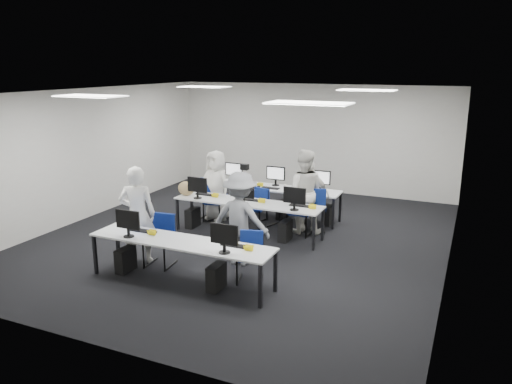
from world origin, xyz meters
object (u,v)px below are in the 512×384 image
at_px(chair_4, 300,220).
at_px(chair_6, 267,212).
at_px(desk_front, 181,244).
at_px(chair_0, 160,250).
at_px(student_1, 303,192).
at_px(student_2, 216,186).
at_px(student_3, 308,195).
at_px(photographer, 240,219).
at_px(chair_1, 250,266).
at_px(chair_7, 315,216).
at_px(desk_mid, 248,204).
at_px(chair_3, 255,215).
at_px(chair_5, 214,204).
at_px(chair_2, 213,208).
at_px(student_0, 138,215).

xyz_separation_m(chair_4, chair_6, (-0.92, 0.38, -0.03)).
bearing_deg(desk_front, chair_0, 147.68).
bearing_deg(student_1, student_2, -15.61).
bearing_deg(student_3, photographer, -121.45).
xyz_separation_m(chair_1, chair_7, (0.18, 3.01, 0.04)).
bearing_deg(desk_mid, chair_3, 99.55).
relative_size(chair_0, chair_7, 0.95).
relative_size(chair_3, chair_7, 0.83).
height_order(chair_0, chair_1, chair_0).
distance_m(chair_6, chair_7, 1.12).
relative_size(chair_1, student_2, 0.51).
relative_size(chair_0, chair_5, 0.94).
bearing_deg(desk_front, chair_5, 110.17).
height_order(chair_1, student_2, student_2).
height_order(chair_6, photographer, photographer).
relative_size(chair_4, student_3, 0.61).
xyz_separation_m(chair_3, student_1, (1.10, 0.07, 0.65)).
bearing_deg(chair_4, desk_mid, -154.08).
bearing_deg(student_2, chair_6, 28.32).
relative_size(student_3, photographer, 0.91).
xyz_separation_m(desk_mid, chair_1, (1.01, -2.08, -0.42)).
bearing_deg(chair_5, desk_mid, -31.08).
height_order(chair_1, chair_6, chair_6).
bearing_deg(chair_4, chair_1, -91.63).
height_order(chair_7, student_3, student_3).
distance_m(chair_2, chair_6, 1.28).
bearing_deg(chair_2, student_3, -11.75).
height_order(desk_mid, photographer, photographer).
xyz_separation_m(chair_0, chair_4, (1.73, 2.65, 0.01)).
bearing_deg(desk_mid, desk_front, -90.00).
relative_size(student_0, student_2, 1.10).
bearing_deg(chair_7, student_3, -177.46).
bearing_deg(desk_front, chair_4, 72.56).
height_order(desk_mid, student_1, student_1).
distance_m(desk_front, student_2, 3.48).
bearing_deg(chair_3, desk_mid, -85.03).
relative_size(chair_4, student_2, 0.58).
bearing_deg(student_1, student_0, 37.14).
bearing_deg(photographer, student_3, -100.81).
bearing_deg(chair_5, chair_0, -77.85).
bearing_deg(chair_1, chair_5, 112.38).
height_order(chair_0, chair_2, chair_0).
bearing_deg(chair_5, chair_7, 4.42).
bearing_deg(student_1, chair_5, -19.07).
bearing_deg(chair_5, student_3, 3.25).
distance_m(desk_mid, student_1, 1.21).
relative_size(chair_6, student_3, 0.56).
relative_size(chair_2, student_0, 0.47).
xyz_separation_m(student_3, photographer, (-0.50, -2.33, 0.08)).
bearing_deg(student_2, chair_2, -144.07).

